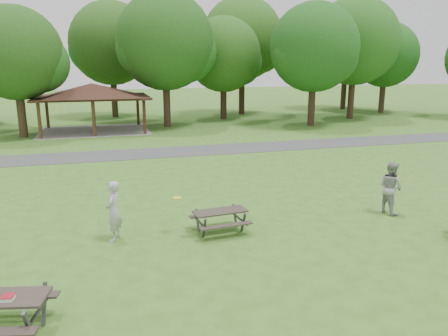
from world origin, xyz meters
TOP-DOWN VIEW (x-y plane):
  - ground at (0.00, 0.00)m, footprint 160.00×160.00m
  - asphalt_path at (0.00, 14.00)m, footprint 120.00×3.20m
  - pavilion at (-4.00, 24.00)m, footprint 8.60×7.01m
  - tree_row_d at (-8.92, 22.53)m, footprint 6.93×6.60m
  - tree_row_e at (2.10, 25.03)m, footprint 8.40×8.00m
  - tree_row_f at (8.09, 28.53)m, footprint 7.35×7.00m
  - tree_row_g at (14.09, 22.03)m, footprint 7.77×7.40m
  - tree_row_h at (20.10, 25.53)m, footprint 8.61×8.20m
  - tree_row_i at (26.08, 29.03)m, footprint 7.14×6.80m
  - tree_deep_b at (-1.90, 33.03)m, footprint 8.40×8.00m
  - tree_deep_c at (11.10, 32.03)m, footprint 8.82×8.40m
  - tree_deep_d at (24.10, 33.53)m, footprint 8.40×8.00m
  - picnic_table_middle at (-0.07, 0.74)m, footprint 1.83×1.52m
  - frisbee_in_flight at (-1.41, 0.99)m, footprint 0.38×0.38m
  - frisbee_thrower at (-3.38, 1.03)m, footprint 0.65×0.79m
  - frisbee_catcher at (6.36, 0.82)m, footprint 0.87×1.04m

SIDE VIEW (x-z plane):
  - ground at x=0.00m, z-range 0.00..0.00m
  - asphalt_path at x=0.00m, z-range 0.00..0.02m
  - picnic_table_middle at x=-0.07m, z-range 0.18..0.92m
  - frisbee_thrower at x=-3.38m, z-range 0.00..1.88m
  - frisbee_catcher at x=6.36m, z-range 0.00..1.92m
  - frisbee_in_flight at x=-1.41m, z-range 1.19..1.21m
  - pavilion at x=-4.00m, z-range 1.18..4.94m
  - tree_row_d at x=-8.92m, z-range 1.13..10.41m
  - tree_row_f at x=8.09m, z-range 1.06..10.62m
  - tree_row_i at x=26.08m, z-range 1.15..10.67m
  - tree_row_g at x=14.09m, z-range 1.20..11.46m
  - tree_row_e at x=2.10m, z-range 1.27..12.29m
  - tree_deep_b at x=-1.90m, z-range 1.32..12.45m
  - tree_row_h at x=20.10m, z-range 1.34..12.71m
  - tree_deep_d at x=24.10m, z-range 1.39..12.66m
  - tree_deep_c at x=11.10m, z-range 1.49..13.39m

